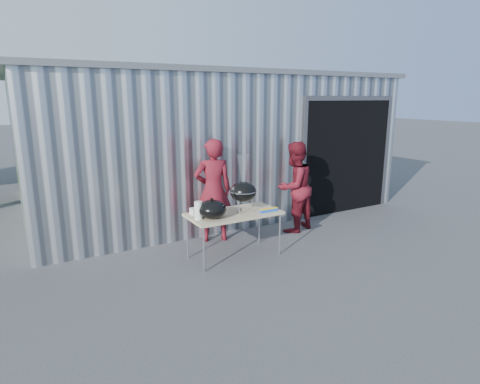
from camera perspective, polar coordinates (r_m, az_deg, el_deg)
ground at (r=6.40m, az=3.67°, el=-10.33°), size 80.00×80.00×0.00m
building at (r=10.40m, az=-6.07°, el=7.56°), size 8.20×6.20×3.10m
folding_table at (r=6.50m, az=-0.86°, el=-3.29°), size 1.50×0.75×0.75m
kettle_grill at (r=6.42m, az=0.43°, el=0.76°), size 0.44×0.44×0.94m
grill_lid at (r=6.16m, az=-4.01°, el=-2.46°), size 0.44×0.44×0.32m
paper_towels at (r=6.13m, az=-5.94°, el=-2.63°), size 0.12×0.12×0.28m
white_tub at (r=6.43m, az=-6.13°, el=-2.70°), size 0.20×0.15×0.10m
foil_box at (r=6.53m, az=4.12°, el=-2.59°), size 0.32×0.06×0.06m
person_cook at (r=7.20m, az=-3.83°, el=0.20°), size 0.77×0.61×1.87m
person_bystander at (r=7.82m, az=7.71°, el=0.71°), size 0.99×0.86×1.75m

